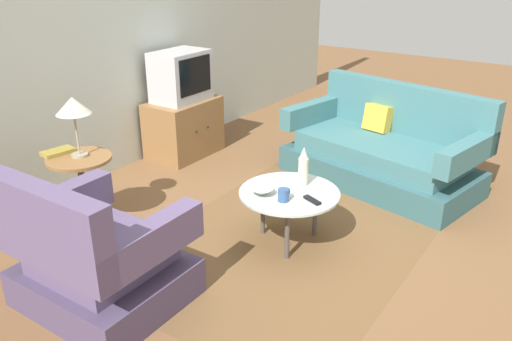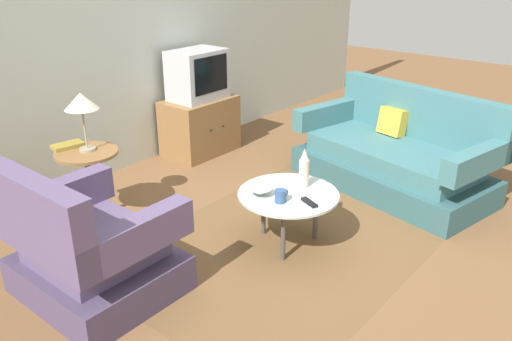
{
  "view_description": "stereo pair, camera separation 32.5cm",
  "coord_description": "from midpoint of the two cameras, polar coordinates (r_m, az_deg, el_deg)",
  "views": [
    {
      "loc": [
        -2.95,
        -1.72,
        2.05
      ],
      "look_at": [
        -0.05,
        0.26,
        0.55
      ],
      "focal_mm": 36.51,
      "sensor_mm": 36.0,
      "label": 1
    },
    {
      "loc": [
        -2.76,
        -1.98,
        2.05
      ],
      "look_at": [
        -0.05,
        0.26,
        0.55
      ],
      "focal_mm": 36.51,
      "sensor_mm": 36.0,
      "label": 2
    }
  ],
  "objects": [
    {
      "name": "ground_plane",
      "position": [
        3.97,
        1.13,
        -7.97
      ],
      "size": [
        16.0,
        16.0,
        0.0
      ],
      "primitive_type": "plane",
      "color": "brown"
    },
    {
      "name": "back_wall",
      "position": [
        5.02,
        -21.13,
        13.62
      ],
      "size": [
        9.0,
        0.12,
        2.7
      ],
      "primitive_type": "cube",
      "color": "#B2BCB2",
      "rests_on": "ground"
    },
    {
      "name": "area_rug",
      "position": [
        3.99,
        1.18,
        -7.81
      ],
      "size": [
        2.56,
        1.81,
        0.0
      ],
      "primitive_type": "cube",
      "color": "brown",
      "rests_on": "ground"
    },
    {
      "name": "armchair",
      "position": [
        3.39,
        -19.86,
        -9.29
      ],
      "size": [
        0.82,
        0.95,
        0.91
      ],
      "rotation": [
        0.0,
        0.0,
        -1.56
      ],
      "color": "#4B3E5C",
      "rests_on": "ground"
    },
    {
      "name": "couch",
      "position": [
        4.99,
        11.96,
        1.94
      ],
      "size": [
        1.21,
        1.9,
        0.89
      ],
      "rotation": [
        0.0,
        0.0,
        1.36
      ],
      "color": "#325C60",
      "rests_on": "ground"
    },
    {
      "name": "coffee_table",
      "position": [
        3.81,
        1.23,
        -2.91
      ],
      "size": [
        0.74,
        0.74,
        0.42
      ],
      "color": "#B2C6C1",
      "rests_on": "ground"
    },
    {
      "name": "side_table",
      "position": [
        4.27,
        -20.66,
        -0.76
      ],
      "size": [
        0.49,
        0.49,
        0.6
      ],
      "color": "olive",
      "rests_on": "ground"
    },
    {
      "name": "tv_stand",
      "position": [
        5.62,
        -9.56,
        4.62
      ],
      "size": [
        0.77,
        0.52,
        0.6
      ],
      "color": "olive",
      "rests_on": "ground"
    },
    {
      "name": "television",
      "position": [
        5.47,
        -9.97,
        10.14
      ],
      "size": [
        0.57,
        0.4,
        0.51
      ],
      "color": "#B7B7BC",
      "rests_on": "tv_stand"
    },
    {
      "name": "table_lamp",
      "position": [
        4.12,
        -21.59,
        6.4
      ],
      "size": [
        0.26,
        0.26,
        0.46
      ],
      "color": "#9E937A",
      "rests_on": "side_table"
    },
    {
      "name": "vase",
      "position": [
        3.85,
        2.81,
        0.37
      ],
      "size": [
        0.08,
        0.08,
        0.3
      ],
      "color": "beige",
      "rests_on": "coffee_table"
    },
    {
      "name": "mug",
      "position": [
        3.64,
        0.51,
        -2.73
      ],
      "size": [
        0.13,
        0.08,
        0.09
      ],
      "color": "#335184",
      "rests_on": "coffee_table"
    },
    {
      "name": "bowl",
      "position": [
        3.73,
        -1.87,
        -2.36
      ],
      "size": [
        0.17,
        0.17,
        0.06
      ],
      "color": "silver",
      "rests_on": "coffee_table"
    },
    {
      "name": "tv_remote_dark",
      "position": [
        3.65,
        3.65,
        -3.3
      ],
      "size": [
        0.09,
        0.16,
        0.02
      ],
      "rotation": [
        0.0,
        0.0,
        1.19
      ],
      "color": "black",
      "rests_on": "coffee_table"
    },
    {
      "name": "book",
      "position": [
        4.34,
        -22.92,
        1.85
      ],
      "size": [
        0.26,
        0.17,
        0.03
      ],
      "rotation": [
        0.0,
        0.0,
        -0.17
      ],
      "color": "olive",
      "rests_on": "side_table"
    }
  ]
}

